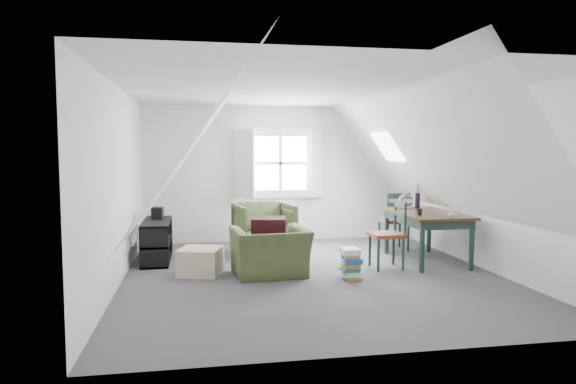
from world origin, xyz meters
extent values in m
plane|color=#454549|center=(0.00, 0.00, 0.00)|extent=(5.50, 5.50, 0.00)
plane|color=white|center=(0.00, 0.00, 2.50)|extent=(5.50, 5.50, 0.00)
plane|color=silver|center=(0.00, 2.75, 1.25)|extent=(5.00, 0.00, 5.00)
plane|color=silver|center=(0.00, -2.75, 1.25)|extent=(5.00, 0.00, 5.00)
plane|color=silver|center=(-2.50, 0.00, 1.25)|extent=(0.00, 5.50, 5.50)
plane|color=silver|center=(2.50, 0.00, 1.25)|extent=(0.00, 5.50, 5.50)
plane|color=white|center=(-1.55, 0.00, 1.78)|extent=(3.19, 5.50, 4.48)
plane|color=white|center=(1.55, 0.00, 1.78)|extent=(3.19, 5.50, 4.48)
cube|color=white|center=(0.00, 2.73, 1.45)|extent=(1.30, 0.04, 1.30)
cube|color=white|center=(-0.68, 2.57, 1.45)|extent=(0.35, 0.35, 1.25)
cube|color=white|center=(0.68, 2.57, 1.45)|extent=(0.35, 0.35, 1.25)
cube|color=white|center=(0.00, 2.72, 1.45)|extent=(1.00, 0.02, 1.00)
cube|color=white|center=(0.00, 2.70, 1.45)|extent=(1.08, 0.04, 0.05)
cube|color=white|center=(0.00, 2.70, 1.45)|extent=(0.05, 0.04, 1.08)
cube|color=white|center=(1.55, 1.30, 1.75)|extent=(0.35, 0.75, 0.47)
imported|color=#3E4A26|center=(-0.57, 0.09, 0.00)|extent=(1.07, 0.96, 0.64)
imported|color=#3E4A26|center=(-0.46, 1.60, 0.00)|extent=(1.02, 1.05, 0.84)
cube|color=#390F1B|center=(-0.57, 0.24, 0.55)|extent=(0.51, 0.34, 0.49)
cube|color=#B9A48E|center=(-1.49, 0.31, 0.18)|extent=(0.67, 0.67, 0.36)
cube|color=#322110|center=(1.90, 0.54, 0.73)|extent=(0.90, 1.51, 0.04)
cube|color=#1C3028|center=(1.90, 0.54, 0.65)|extent=(0.80, 1.41, 0.12)
cylinder|color=#1C3028|center=(1.53, -0.13, 0.36)|extent=(0.07, 0.07, 0.71)
cylinder|color=#1C3028|center=(2.27, -0.13, 0.36)|extent=(0.07, 0.07, 0.71)
cylinder|color=#1C3028|center=(1.53, 1.22, 0.36)|extent=(0.07, 0.07, 0.71)
cylinder|color=#1C3028|center=(2.27, 1.22, 0.36)|extent=(0.07, 0.07, 0.71)
sphere|color=silver|center=(1.75, 0.99, 0.89)|extent=(0.24, 0.24, 0.24)
cylinder|color=silver|center=(1.75, 0.99, 1.04)|extent=(0.08, 0.08, 0.13)
cylinder|color=black|center=(2.00, 1.09, 0.88)|extent=(0.08, 0.08, 0.25)
cylinder|color=#3F2D1E|center=(2.00, 1.09, 1.15)|extent=(0.03, 0.05, 0.44)
cylinder|color=#3F2D1E|center=(2.01, 1.10, 1.15)|extent=(0.04, 0.06, 0.44)
cylinder|color=#3F2D1E|center=(1.99, 1.08, 1.15)|extent=(0.05, 0.07, 0.44)
imported|color=black|center=(1.65, 0.24, 0.75)|extent=(0.12, 0.12, 0.09)
cube|color=white|center=(2.10, 0.09, 0.77)|extent=(0.12, 0.10, 0.04)
cube|color=maroon|center=(1.76, 1.52, 0.50)|extent=(0.46, 0.46, 0.06)
cylinder|color=#1C3028|center=(1.95, 1.71, 0.24)|extent=(0.04, 0.04, 0.47)
cylinder|color=#1C3028|center=(1.95, 1.33, 0.24)|extent=(0.04, 0.04, 0.47)
cylinder|color=#1C3028|center=(1.58, 1.71, 0.24)|extent=(0.04, 0.04, 0.47)
cylinder|color=#1C3028|center=(1.58, 1.33, 0.24)|extent=(0.04, 0.04, 0.47)
cylinder|color=#1C3028|center=(1.95, 1.31, 0.74)|extent=(0.04, 0.04, 0.50)
cylinder|color=#1C3028|center=(1.58, 1.31, 0.74)|extent=(0.04, 0.04, 0.50)
cube|color=#1C3028|center=(1.76, 1.31, 0.94)|extent=(0.37, 0.03, 0.09)
cube|color=#1C3028|center=(1.76, 1.31, 0.79)|extent=(0.37, 0.03, 0.07)
cube|color=maroon|center=(1.14, 0.23, 0.48)|extent=(0.45, 0.45, 0.05)
cylinder|color=#1C3028|center=(0.96, 0.41, 0.23)|extent=(0.04, 0.04, 0.46)
cylinder|color=#1C3028|center=(1.33, 0.41, 0.23)|extent=(0.04, 0.04, 0.46)
cylinder|color=#1C3028|center=(0.96, 0.05, 0.23)|extent=(0.04, 0.04, 0.46)
cylinder|color=#1C3028|center=(1.33, 0.05, 0.23)|extent=(0.04, 0.04, 0.46)
cylinder|color=#1C3028|center=(1.35, 0.41, 0.72)|extent=(0.04, 0.04, 0.48)
cylinder|color=#1C3028|center=(1.35, 0.05, 0.72)|extent=(0.04, 0.04, 0.48)
cube|color=#1C3028|center=(1.35, 0.23, 0.92)|extent=(0.03, 0.37, 0.09)
cube|color=#1C3028|center=(1.35, 0.23, 0.78)|extent=(0.03, 0.37, 0.06)
cube|color=black|center=(-2.14, 1.31, 0.02)|extent=(0.40, 1.21, 0.03)
cube|color=black|center=(-2.14, 1.31, 0.30)|extent=(0.40, 1.21, 0.03)
cube|color=black|center=(-2.14, 1.31, 0.60)|extent=(0.40, 1.21, 0.03)
cube|color=black|center=(-2.14, 0.72, 0.30)|extent=(0.40, 0.03, 0.60)
cube|color=black|center=(-2.14, 1.90, 0.30)|extent=(0.40, 0.03, 0.60)
cube|color=#264C99|center=(-2.14, 0.96, 0.13)|extent=(0.18, 0.20, 0.22)
cube|color=red|center=(-2.14, 1.41, 0.13)|extent=(0.18, 0.24, 0.22)
cube|color=white|center=(-2.14, 1.11, 0.42)|extent=(0.18, 0.22, 0.20)
cube|color=black|center=(-2.14, 1.56, 0.70)|extent=(0.19, 0.25, 0.19)
cube|color=#B29933|center=(0.48, -0.26, 0.02)|extent=(0.21, 0.28, 0.03)
cube|color=white|center=(0.46, -0.24, 0.05)|extent=(0.27, 0.30, 0.03)
cube|color=white|center=(0.49, -0.26, 0.09)|extent=(0.22, 0.30, 0.04)
cube|color=#337F4C|center=(0.44, -0.26, 0.12)|extent=(0.23, 0.28, 0.03)
cube|color=#264C99|center=(0.46, -0.28, 0.14)|extent=(0.24, 0.31, 0.02)
cube|color=#B29933|center=(0.46, -0.26, 0.17)|extent=(0.21, 0.28, 0.03)
cube|color=#B29933|center=(0.47, -0.24, 0.20)|extent=(0.24, 0.31, 0.04)
cube|color=#264C99|center=(0.49, -0.28, 0.23)|extent=(0.25, 0.31, 0.04)
cube|color=#264C99|center=(0.47, -0.28, 0.27)|extent=(0.25, 0.30, 0.03)
cube|color=#B29933|center=(0.47, -0.23, 0.30)|extent=(0.22, 0.29, 0.04)
cube|color=white|center=(0.45, -0.24, 0.34)|extent=(0.23, 0.26, 0.04)
cube|color=white|center=(0.46, -0.23, 0.38)|extent=(0.23, 0.28, 0.03)
camera|label=1|loc=(-1.51, -6.69, 1.70)|focal=32.00mm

